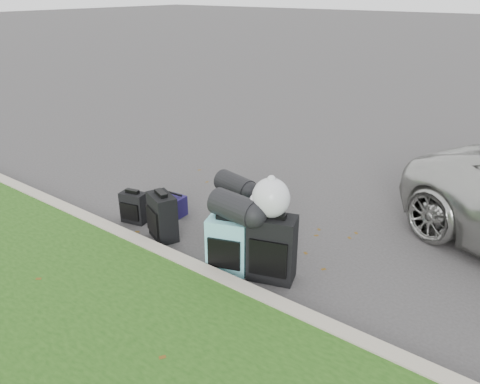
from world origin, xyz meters
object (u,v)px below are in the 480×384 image
Objects in this scene: suitcase_small_black at (134,207)px; suitcase_teal at (228,245)px; suitcase_large_black_left at (163,217)px; tote_navy at (176,206)px; suitcase_large_black_right at (272,248)px; tote_green at (236,205)px; suitcase_olive at (232,218)px.

suitcase_small_black is 0.66× the size of suitcase_teal.
suitcase_teal is at bearing 17.84° from suitcase_large_black_left.
suitcase_teal is 2.27× the size of tote_navy.
suitcase_large_black_right is (1.63, 0.09, 0.08)m from suitcase_large_black_left.
tote_green is at bearing 123.05° from suitcase_large_black_right.
suitcase_large_black_right reaches higher than tote_navy.
suitcase_small_black is at bearing 161.38° from suitcase_large_black_right.
suitcase_large_black_right is at bearing -11.79° from suitcase_olive.
suitcase_teal is 0.52m from suitcase_large_black_right.
suitcase_large_black_right is 2.33× the size of tote_green.
suitcase_large_black_right is 2.06m from tote_navy.
suitcase_teal is (1.81, -0.16, 0.11)m from suitcase_small_black.
tote_green is 0.87m from tote_navy.
tote_navy is (-1.98, 0.49, -0.24)m from suitcase_large_black_right.
suitcase_olive is at bearing 134.64° from suitcase_large_black_right.
tote_green is (0.36, 1.09, -0.14)m from suitcase_large_black_left.
suitcase_small_black is 0.71× the size of suitcase_large_black_left.
tote_green is (-1.27, 1.00, -0.22)m from suitcase_large_black_right.
suitcase_large_black_left reaches higher than suitcase_olive.
suitcase_small_black reaches higher than tote_navy.
suitcase_small_black is 1.50× the size of tote_navy.
suitcase_teal is at bearing -19.08° from suitcase_small_black.
suitcase_olive reaches higher than tote_green.
suitcase_large_black_right is at bearing -13.76° from suitcase_small_black.
suitcase_small_black is 1.33× the size of tote_green.
tote_navy is at bearing -166.96° from suitcase_olive.
tote_navy is (-0.71, -0.51, -0.02)m from tote_green.
suitcase_olive is 0.74× the size of suitcase_large_black_right.
suitcase_large_black_right is at bearing -48.28° from tote_green.
suitcase_large_black_left is 1.09× the size of suitcase_olive.
suitcase_large_black_left is 1.15m from suitcase_teal.
suitcase_teal is 1.64m from tote_navy.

